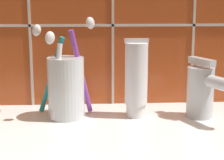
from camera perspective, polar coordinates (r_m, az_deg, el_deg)
sink_counter at (r=63.17cm, az=-0.49°, el=-8.32°), size 65.55×32.46×2.00cm
toothbrush_cup at (r=67.89cm, az=-7.07°, el=-0.85°), size 12.42×7.87×18.25cm
toothpaste_tube at (r=67.94cm, az=3.70°, el=0.24°), size 4.35×4.15×14.42cm
sink_faucet at (r=69.10cm, az=13.72°, el=-1.47°), size 6.55×11.26×10.90cm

